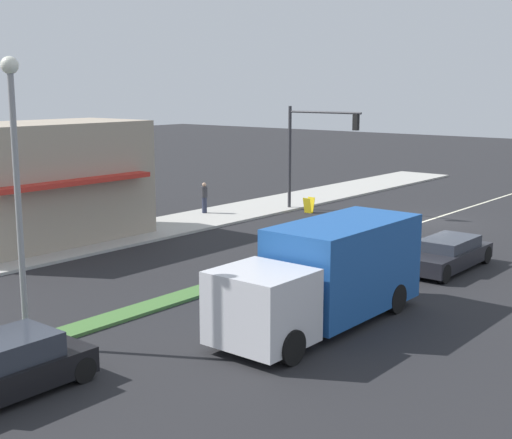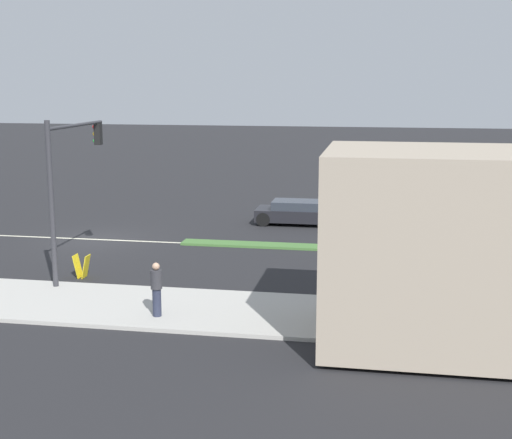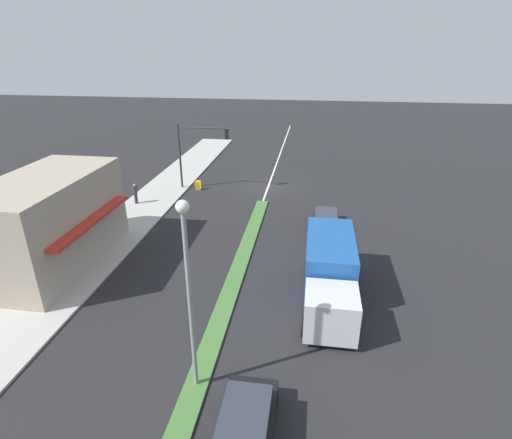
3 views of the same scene
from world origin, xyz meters
The scene contains 7 objects.
lane_marking_center centered at (0.00, 0.00, 0.00)m, with size 0.16×60.00×0.01m, color beige.
building_corner_store centered at (10.58, 15.62, 2.69)m, with size 5.26×9.22×5.13m.
traffic_signal_main centered at (6.12, 1.66, 3.90)m, with size 4.59×0.34×5.60m.
pedestrian centered at (9.94, 6.03, 0.98)m, with size 0.34×0.34×1.63m.
warning_aframe_sign centered at (6.02, 1.95, 0.43)m, with size 0.45×0.53×0.84m.
delivery_truck centered at (-5.00, 16.73, 1.47)m, with size 2.44×7.50×2.87m.
sedan_dark centered at (-5.00, 8.65, 0.58)m, with size 1.81×4.60×1.17m.
Camera 2 is at (29.31, 12.46, 7.01)m, focal length 50.00 mm.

